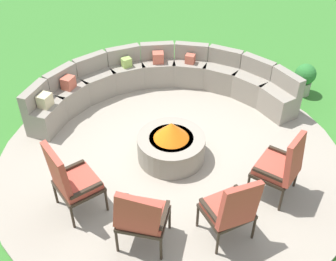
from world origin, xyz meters
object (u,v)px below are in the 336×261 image
at_px(fire_pit, 171,145).
at_px(lounge_chair_back_left, 232,208).
at_px(lounge_chair_front_left, 70,179).
at_px(curved_stone_bench, 160,83).
at_px(lounge_chair_back_right, 282,165).
at_px(potted_plant_1, 305,78).
at_px(lounge_chair_front_right, 141,216).

xyz_separation_m(fire_pit, lounge_chair_back_left, (0.32, -1.67, 0.29)).
bearing_deg(lounge_chair_front_left, curved_stone_bench, 122.04).
distance_m(lounge_chair_front_left, lounge_chair_back_left, 2.11).
height_order(lounge_chair_back_right, potted_plant_1, lounge_chair_back_right).
height_order(curved_stone_bench, lounge_chair_back_left, lounge_chair_back_left).
xyz_separation_m(fire_pit, potted_plant_1, (2.99, 1.22, 0.04)).
bearing_deg(lounge_chair_front_right, fire_pit, 89.56).
bearing_deg(lounge_chair_back_left, lounge_chair_front_right, 159.78).
distance_m(lounge_chair_back_left, potted_plant_1, 3.95).
relative_size(lounge_chair_front_left, lounge_chair_front_right, 1.09).
bearing_deg(potted_plant_1, curved_stone_bench, 169.98).
xyz_separation_m(fire_pit, lounge_chair_back_right, (1.27, -1.13, 0.29)).
relative_size(fire_pit, lounge_chair_front_right, 1.00).
relative_size(fire_pit, lounge_chair_back_left, 1.00).
height_order(curved_stone_bench, lounge_chair_front_right, lounge_chair_front_right).
bearing_deg(potted_plant_1, lounge_chair_front_right, -144.04).
bearing_deg(fire_pit, lounge_chair_front_right, -117.41).
xyz_separation_m(lounge_chair_back_right, potted_plant_1, (1.71, 2.36, -0.26)).
bearing_deg(potted_plant_1, lounge_chair_back_right, -126.04).
relative_size(lounge_chair_front_right, potted_plant_1, 1.67).
relative_size(lounge_chair_back_right, potted_plant_1, 1.70).
distance_m(lounge_chair_front_left, potted_plant_1, 4.95).
relative_size(lounge_chair_front_left, lounge_chair_back_right, 1.07).
xyz_separation_m(fire_pit, curved_stone_bench, (0.23, 1.71, 0.06)).
bearing_deg(lounge_chair_back_right, potted_plant_1, 12.93).
xyz_separation_m(lounge_chair_front_right, lounge_chair_back_right, (2.06, 0.38, 0.01)).
bearing_deg(curved_stone_bench, lounge_chair_back_right, -69.88).
xyz_separation_m(lounge_chair_front_right, lounge_chair_back_left, (1.10, -0.16, 0.00)).
bearing_deg(lounge_chair_back_right, curved_stone_bench, 69.08).
bearing_deg(lounge_chair_front_right, lounge_chair_front_left, 160.92).
height_order(fire_pit, curved_stone_bench, curved_stone_bench).
bearing_deg(lounge_chair_back_left, fire_pit, 88.82).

